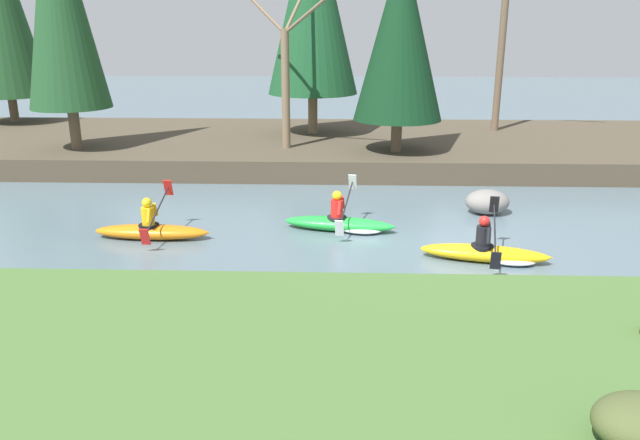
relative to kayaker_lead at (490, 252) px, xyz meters
The scene contains 10 objects.
ground_plane 1.72m from the kayaker_lead, 146.64° to the left, with size 90.00×90.00×0.00m, color slate.
riverbank_near 5.57m from the kayaker_lead, 104.85° to the right, with size 44.00×5.88×0.70m.
riverbank_far 10.93m from the kayaker_lead, 97.50° to the left, with size 44.00×8.92×0.72m.
conifer_tree_centre 9.37m from the kayaker_lead, 99.47° to the left, with size 2.91×2.91×6.59m.
bare_tree_upstream 10.54m from the kayaker_lead, 120.15° to the left, with size 2.92×2.89×5.24m.
bare_tree_mid_upstream 13.61m from the kayaker_lead, 76.78° to the left, with size 4.25×4.20×7.77m.
kayaker_lead is the anchor object (origin of this frame).
kayaker_middle 3.67m from the kayaker_lead, 148.48° to the left, with size 2.79×2.06×1.20m.
kayaker_trailing 7.73m from the kayaker_lead, behind, with size 2.78×2.07×1.20m.
boulder_midstream 3.55m from the kayaker_lead, 78.64° to the left, with size 1.16×0.90×0.65m.
Camera 1 is at (-1.78, -13.53, 4.93)m, focal length 35.00 mm.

